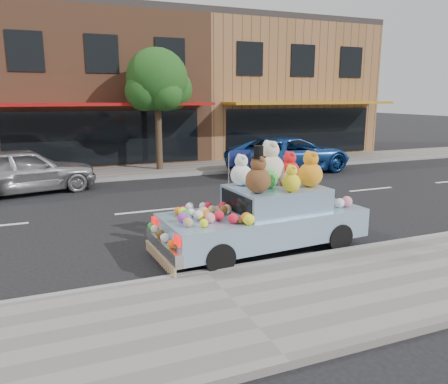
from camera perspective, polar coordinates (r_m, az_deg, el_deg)
name	(u,v)px	position (r m, az deg, el deg)	size (l,w,h in m)	color
ground	(147,211)	(12.69, -10.07, -2.51)	(120.00, 120.00, 0.00)	black
near_sidewalk	(239,310)	(6.83, 1.99, -15.19)	(60.00, 3.00, 0.12)	gray
far_sidewalk	(113,173)	(18.96, -14.26, 2.41)	(60.00, 3.00, 0.12)	gray
near_kerb	(206,274)	(8.09, -2.42, -10.59)	(60.00, 0.12, 0.13)	gray
far_kerb	(119,179)	(17.49, -13.56, 1.65)	(60.00, 0.12, 0.13)	gray
storefront_mid	(94,88)	(24.13, -16.62, 12.90)	(10.00, 9.80, 7.30)	brown
storefront_right	(266,89)	(27.05, 5.53, 13.23)	(10.00, 9.80, 7.30)	#94643E
street_tree	(157,85)	(19.12, -8.69, 13.67)	(3.00, 2.70, 5.22)	#38281C
car_silver	(24,170)	(16.13, -24.68, 2.57)	(1.86, 4.62, 1.57)	#A4A3A8
car_blue	(290,154)	(19.09, 8.63, 4.88)	(2.56, 5.55, 1.54)	#1C4C9C
art_car	(265,212)	(9.30, 5.36, -2.64)	(4.59, 2.03, 2.30)	black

